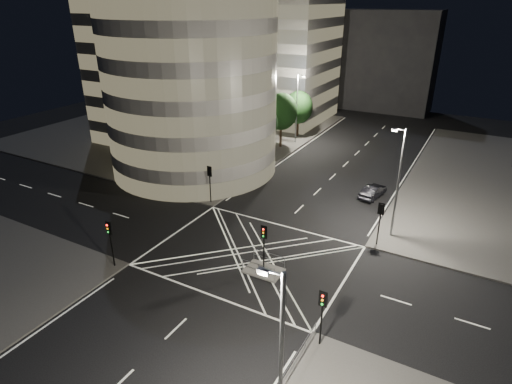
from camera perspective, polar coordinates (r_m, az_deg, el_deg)
The scene contains 23 objects.
ground at distance 36.44m, azimuth -0.65°, elevation -8.49°, with size 120.00×120.00×0.00m, color black.
sidewalk_far_left at distance 72.19m, azimuth -10.16°, elevation 8.19°, with size 42.00×42.00×0.15m, color #4D4B48.
central_island at distance 34.51m, azimuth 1.03°, elevation -10.44°, with size 3.00×2.00×0.15m, color slate.
office_tower_curved at distance 58.26m, azimuth -9.73°, elevation 17.06°, with size 30.00×29.00×27.20m.
office_block_rear at distance 78.47m, azimuth 0.62°, elevation 18.10°, with size 24.00×16.00×22.00m, color gray.
building_far_end at distance 87.36m, azimuth 16.86°, elevation 16.34°, with size 18.00×8.00×18.00m, color black.
tree_a at distance 46.57m, azimuth -6.44°, elevation 4.68°, with size 3.89×3.89×6.28m.
tree_b at distance 50.95m, azimuth -2.59°, elevation 7.91°, with size 4.34×4.34×7.70m.
tree_c at distance 56.03m, azimuth 0.66°, elevation 9.13°, with size 4.39×4.39×7.40m.
tree_d at distance 61.14m, azimuth 3.39°, elevation 10.65°, with size 4.55×4.55×7.75m.
tree_e at distance 66.60m, azimuth 5.69°, elevation 11.17°, with size 4.36×4.36×7.03m.
traffic_signal_fl at distance 44.43m, azimuth -6.19°, elevation 1.94°, with size 0.55×0.22×4.00m.
traffic_signal_nl at distance 35.39m, azimuth -18.89°, elevation -5.53°, with size 0.55×0.22×4.00m.
traffic_signal_fr at distance 37.91m, azimuth 16.24°, elevation -3.08°, with size 0.55×0.22×4.00m.
traffic_signal_nr at distance 26.76m, azimuth 8.84°, elevation -15.06°, with size 0.55×0.22×4.00m.
traffic_signal_island at distance 32.97m, azimuth 1.07°, elevation -6.39°, with size 0.55×0.22×4.00m.
street_lamp_left_near at distance 47.92m, azimuth -3.39°, elevation 7.07°, with size 1.25×0.25×10.00m.
street_lamp_left_far at distance 63.30m, azimuth 5.49°, elevation 11.30°, with size 1.25×0.25×10.00m.
street_lamp_right_far at distance 38.72m, azimuth 18.39°, elevation 1.51°, with size 1.25×0.25×10.00m.
street_lamp_right_near at distance 19.85m, azimuth 3.18°, elevation -21.56°, with size 1.25×0.25×10.00m.
railing_island_south at distance 33.50m, azimuth 0.30°, elevation -10.34°, with size 2.80×0.06×1.10m, color slate.
railing_island_north at distance 34.82m, azimuth 1.74°, elevation -8.86°, with size 2.80×0.06×1.10m, color slate.
sedan at distance 48.08m, azimuth 15.33°, elevation 0.10°, with size 1.48×4.23×1.39m, color black.
Camera 1 is at (15.24, -26.53, 19.81)m, focal length 30.00 mm.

